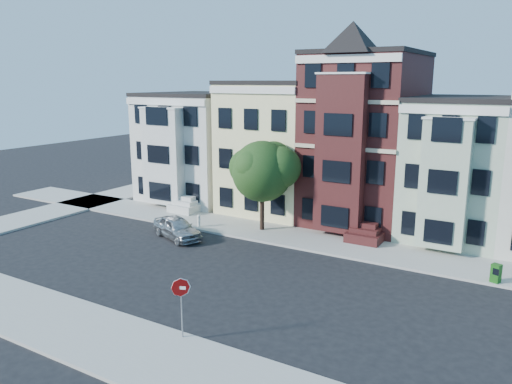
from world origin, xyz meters
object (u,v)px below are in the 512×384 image
Objects in this scene: street_tree at (262,175)px; newspaper_box at (496,273)px; parked_car at (177,228)px; stop_sign at (182,304)px; fire_hydrant at (199,222)px.

newspaper_box is at bearing -7.29° from street_tree.
street_tree is 1.78× the size of parked_car.
stop_sign is at bearing -118.17° from parked_car.
street_tree is 7.82× the size of newspaper_box.
parked_car is 19.25m from newspaper_box.
street_tree is 15.50m from stop_sign.
newspaper_box is 0.34× the size of stop_sign.
newspaper_box is (19.11, 2.29, -0.09)m from parked_car.
parked_car is at bearing -151.82° from newspaper_box.
fire_hydrant is 15.70m from stop_sign.
parked_car is 6.24× the size of fire_hydrant.
newspaper_box is at bearing -61.76° from parked_car.
stop_sign reaches higher than fire_hydrant.
street_tree reaches higher than stop_sign.
parked_car is 4.39× the size of newspaper_box.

